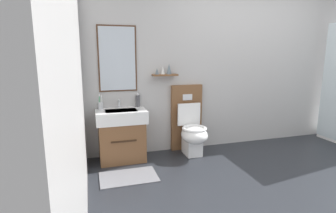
% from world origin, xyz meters
% --- Properties ---
extents(ground_plane, '(6.41, 4.62, 0.10)m').
position_xyz_m(ground_plane, '(0.00, 0.00, -0.05)').
color(ground_plane, '#23262B').
rests_on(ground_plane, ground).
extents(wall_back, '(5.21, 0.27, 2.62)m').
position_xyz_m(wall_back, '(-0.02, 1.65, 1.31)').
color(wall_back, '#B7B5B2').
rests_on(wall_back, ground).
extents(wall_left, '(0.12, 3.42, 2.62)m').
position_xyz_m(wall_left, '(-2.55, 0.00, 1.31)').
color(wall_left, '#B7B5B2').
rests_on(wall_left, ground).
extents(bath_mat, '(0.68, 0.44, 0.01)m').
position_xyz_m(bath_mat, '(-2.01, 0.82, 0.01)').
color(bath_mat, slate).
rests_on(bath_mat, ground).
extents(vanity_sink_left, '(0.67, 0.46, 0.71)m').
position_xyz_m(vanity_sink_left, '(-2.01, 1.40, 0.37)').
color(vanity_sink_left, brown).
rests_on(vanity_sink_left, ground).
extents(tap_on_left_sink, '(0.03, 0.13, 0.11)m').
position_xyz_m(tap_on_left_sink, '(-2.01, 1.56, 0.78)').
color(tap_on_left_sink, silver).
rests_on(tap_on_left_sink, vanity_sink_left).
extents(toilet, '(0.48, 0.63, 1.00)m').
position_xyz_m(toilet, '(-1.00, 1.39, 0.38)').
color(toilet, brown).
rests_on(toilet, ground).
extents(toothbrush_cup, '(0.07, 0.07, 0.21)m').
position_xyz_m(toothbrush_cup, '(-2.27, 1.55, 0.77)').
color(toothbrush_cup, silver).
rests_on(toothbrush_cup, vanity_sink_left).
extents(soap_dispenser, '(0.06, 0.06, 0.20)m').
position_xyz_m(soap_dispenser, '(-1.75, 1.56, 0.80)').
color(soap_dispenser, '#4C4C51').
rests_on(soap_dispenser, vanity_sink_left).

